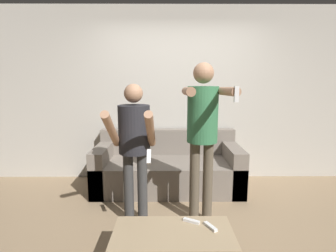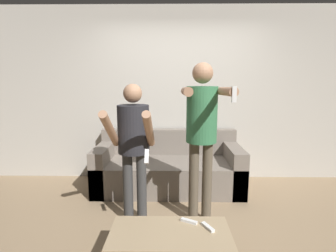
{
  "view_description": "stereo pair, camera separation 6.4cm",
  "coord_description": "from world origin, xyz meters",
  "px_view_note": "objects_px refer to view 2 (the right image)",
  "views": [
    {
      "loc": [
        -0.19,
        -2.61,
        1.58
      ],
      "look_at": [
        -0.17,
        0.6,
        1.02
      ],
      "focal_mm": 28.0,
      "sensor_mm": 36.0,
      "label": 1
    },
    {
      "loc": [
        -0.13,
        -2.61,
        1.58
      ],
      "look_at": [
        -0.17,
        0.6,
        1.02
      ],
      "focal_mm": 28.0,
      "sensor_mm": 36.0,
      "label": 2
    }
  ],
  "objects_px": {
    "coffee_table": "(170,236)",
    "remote_far": "(189,221)",
    "remote_near": "(208,227)",
    "couch": "(168,169)",
    "person_standing_right": "(202,124)",
    "person_standing_left": "(133,139)"
  },
  "relations": [
    {
      "from": "person_standing_left",
      "to": "remote_far",
      "type": "distance_m",
      "value": 1.02
    },
    {
      "from": "remote_far",
      "to": "coffee_table",
      "type": "bearing_deg",
      "value": -138.41
    },
    {
      "from": "couch",
      "to": "person_standing_left",
      "type": "xyz_separation_m",
      "value": [
        -0.36,
        -0.97,
        0.68
      ]
    },
    {
      "from": "couch",
      "to": "person_standing_right",
      "type": "height_order",
      "value": "person_standing_right"
    },
    {
      "from": "person_standing_right",
      "to": "remote_near",
      "type": "bearing_deg",
      "value": -90.85
    },
    {
      "from": "person_standing_left",
      "to": "person_standing_right",
      "type": "distance_m",
      "value": 0.75
    },
    {
      "from": "remote_near",
      "to": "couch",
      "type": "bearing_deg",
      "value": 102.04
    },
    {
      "from": "person_standing_left",
      "to": "couch",
      "type": "bearing_deg",
      "value": 69.48
    },
    {
      "from": "coffee_table",
      "to": "remote_far",
      "type": "xyz_separation_m",
      "value": [
        0.17,
        0.15,
        0.05
      ]
    },
    {
      "from": "couch",
      "to": "remote_far",
      "type": "xyz_separation_m",
      "value": [
        0.2,
        -1.57,
        0.07
      ]
    },
    {
      "from": "person_standing_right",
      "to": "remote_near",
      "type": "distance_m",
      "value": 1.03
    },
    {
      "from": "couch",
      "to": "coffee_table",
      "type": "bearing_deg",
      "value": -88.84
    },
    {
      "from": "couch",
      "to": "person_standing_left",
      "type": "bearing_deg",
      "value": -110.52
    },
    {
      "from": "person_standing_right",
      "to": "coffee_table",
      "type": "distance_m",
      "value": 1.15
    },
    {
      "from": "couch",
      "to": "remote_near",
      "type": "bearing_deg",
      "value": -77.96
    },
    {
      "from": "couch",
      "to": "remote_near",
      "type": "relative_size",
      "value": 14.01
    },
    {
      "from": "couch",
      "to": "person_standing_left",
      "type": "relative_size",
      "value": 1.35
    },
    {
      "from": "remote_far",
      "to": "person_standing_left",
      "type": "bearing_deg",
      "value": 133.38
    },
    {
      "from": "person_standing_right",
      "to": "coffee_table",
      "type": "height_order",
      "value": "person_standing_right"
    },
    {
      "from": "couch",
      "to": "coffee_table",
      "type": "relative_size",
      "value": 2.08
    },
    {
      "from": "couch",
      "to": "person_standing_right",
      "type": "xyz_separation_m",
      "value": [
        0.36,
        -0.98,
        0.84
      ]
    },
    {
      "from": "couch",
      "to": "remote_far",
      "type": "distance_m",
      "value": 1.59
    }
  ]
}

